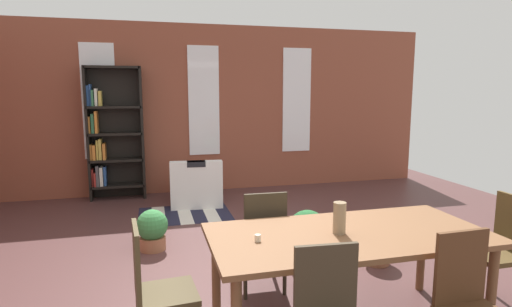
% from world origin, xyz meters
% --- Properties ---
extents(ground_plane, '(9.81, 9.81, 0.00)m').
position_xyz_m(ground_plane, '(0.00, 0.00, 0.00)').
color(ground_plane, '#50302F').
extents(back_wall_brick, '(8.55, 0.12, 2.98)m').
position_xyz_m(back_wall_brick, '(0.00, 3.81, 1.49)').
color(back_wall_brick, brown).
rests_on(back_wall_brick, ground).
extents(window_pane_0, '(0.55, 0.02, 1.94)m').
position_xyz_m(window_pane_0, '(-1.76, 3.74, 1.64)').
color(window_pane_0, white).
extents(window_pane_1, '(0.55, 0.02, 1.94)m').
position_xyz_m(window_pane_1, '(0.00, 3.74, 1.64)').
color(window_pane_1, white).
extents(window_pane_2, '(0.55, 0.02, 1.94)m').
position_xyz_m(window_pane_2, '(1.76, 3.74, 1.64)').
color(window_pane_2, white).
extents(dining_table, '(2.09, 1.00, 0.77)m').
position_xyz_m(dining_table, '(0.46, -0.98, 0.69)').
color(dining_table, brown).
rests_on(dining_table, ground).
extents(vase_on_table, '(0.10, 0.10, 0.24)m').
position_xyz_m(vase_on_table, '(0.38, -0.98, 0.89)').
color(vase_on_table, '#998466').
rests_on(vase_on_table, dining_table).
extents(tealight_candle_0, '(0.04, 0.04, 0.05)m').
position_xyz_m(tealight_candle_0, '(-0.25, -0.98, 0.79)').
color(tealight_candle_0, silver).
rests_on(tealight_candle_0, dining_table).
extents(dining_chair_far_left, '(0.41, 0.41, 0.95)m').
position_xyz_m(dining_chair_far_left, '(-0.01, -0.25, 0.51)').
color(dining_chair_far_left, '#342D1F').
rests_on(dining_chair_far_left, ground).
extents(dining_chair_near_right, '(0.41, 0.41, 0.95)m').
position_xyz_m(dining_chair_near_right, '(0.93, -1.70, 0.51)').
color(dining_chair_near_right, '#52321C').
rests_on(dining_chair_near_right, ground).
extents(dining_chair_head_right, '(0.40, 0.40, 0.95)m').
position_xyz_m(dining_chair_head_right, '(1.88, -0.98, 0.51)').
color(dining_chair_head_right, '#523E1F').
rests_on(dining_chair_head_right, ground).
extents(dining_chair_head_left, '(0.43, 0.43, 0.95)m').
position_xyz_m(dining_chair_head_left, '(-0.96, -0.98, 0.51)').
color(dining_chair_head_left, '#4C4026').
rests_on(dining_chair_head_left, ground).
extents(bookshelf_tall, '(0.90, 0.31, 2.22)m').
position_xyz_m(bookshelf_tall, '(-1.59, 3.56, 1.09)').
color(bookshelf_tall, black).
rests_on(bookshelf_tall, ground).
extents(armchair_white, '(0.86, 0.86, 0.75)m').
position_xyz_m(armchair_white, '(-0.27, 2.85, 0.28)').
color(armchair_white, white).
rests_on(armchair_white, ground).
extents(potted_plant_by_shelf, '(0.36, 0.36, 0.47)m').
position_xyz_m(potted_plant_by_shelf, '(-0.97, 1.03, 0.25)').
color(potted_plant_by_shelf, '#9E6042').
rests_on(potted_plant_by_shelf, ground).
extents(potted_plant_corner, '(0.42, 0.42, 0.58)m').
position_xyz_m(potted_plant_corner, '(0.61, 0.21, 0.33)').
color(potted_plant_corner, '#9E6042').
rests_on(potted_plant_corner, ground).
extents(potted_plant_window, '(0.34, 0.34, 0.46)m').
position_xyz_m(potted_plant_window, '(1.33, 0.04, 0.24)').
color(potted_plant_window, '#9E6042').
rests_on(potted_plant_window, ground).
extents(striped_rug, '(1.34, 0.99, 0.01)m').
position_xyz_m(striped_rug, '(-0.50, 2.32, 0.00)').
color(striped_rug, '#1E1E33').
rests_on(striped_rug, ground).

